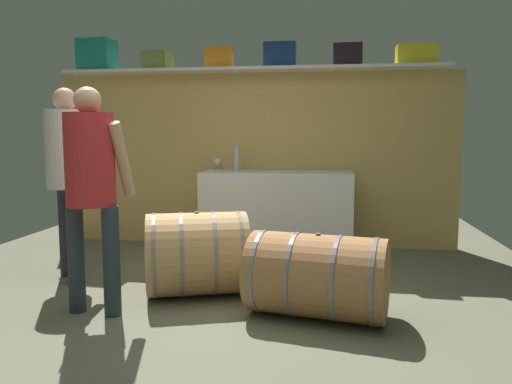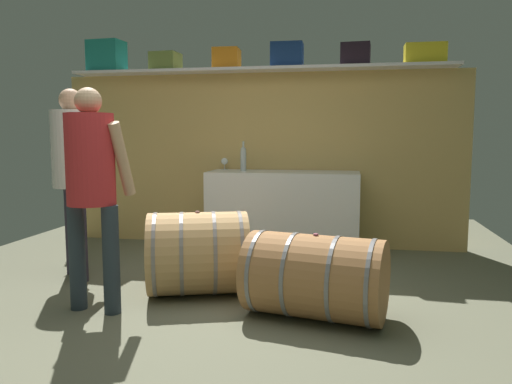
# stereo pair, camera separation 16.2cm
# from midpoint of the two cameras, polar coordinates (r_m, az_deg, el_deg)

# --- Properties ---
(ground_plane) EXTENTS (5.83, 8.33, 0.02)m
(ground_plane) POSITION_cam_midpoint_polar(r_m,az_deg,el_deg) (4.09, -5.61, -11.75)
(ground_plane) COLOR #63644E
(back_wall_panel) EXTENTS (4.63, 0.10, 1.98)m
(back_wall_panel) POSITION_cam_midpoint_polar(r_m,az_deg,el_deg) (5.79, -1.25, 3.70)
(back_wall_panel) COLOR tan
(back_wall_panel) RESTS_ON ground
(high_shelf_board) EXTENTS (4.26, 0.40, 0.03)m
(high_shelf_board) POSITION_cam_midpoint_polar(r_m,az_deg,el_deg) (5.68, -1.52, 13.82)
(high_shelf_board) COLOR silver
(high_shelf_board) RESTS_ON back_wall_panel
(toolcase_teal) EXTENTS (0.41, 0.31, 0.36)m
(toolcase_teal) POSITION_cam_midpoint_polar(r_m,az_deg,el_deg) (6.25, -18.54, 14.62)
(toolcase_teal) COLOR #1D837A
(toolcase_teal) RESTS_ON high_shelf_board
(toolcase_olive) EXTENTS (0.32, 0.30, 0.20)m
(toolcase_olive) POSITION_cam_midpoint_polar(r_m,az_deg,el_deg) (5.96, -12.05, 14.47)
(toolcase_olive) COLOR olive
(toolcase_olive) RESTS_ON high_shelf_board
(toolcase_orange) EXTENTS (0.30, 0.30, 0.23)m
(toolcase_orange) POSITION_cam_midpoint_polar(r_m,az_deg,el_deg) (5.76, -5.06, 14.99)
(toolcase_orange) COLOR orange
(toolcase_orange) RESTS_ON high_shelf_board
(toolcase_navy) EXTENTS (0.35, 0.26, 0.27)m
(toolcase_navy) POSITION_cam_midpoint_polar(r_m,az_deg,el_deg) (5.65, 1.93, 15.37)
(toolcase_navy) COLOR navy
(toolcase_navy) RESTS_ON high_shelf_board
(toolcase_black) EXTENTS (0.32, 0.31, 0.23)m
(toolcase_black) POSITION_cam_midpoint_polar(r_m,az_deg,el_deg) (5.62, 9.69, 15.17)
(toolcase_black) COLOR black
(toolcase_black) RESTS_ON high_shelf_board
(toolcase_yellow) EXTENTS (0.41, 0.23, 0.21)m
(toolcase_yellow) POSITION_cam_midpoint_polar(r_m,az_deg,el_deg) (5.68, 17.11, 14.77)
(toolcase_yellow) COLOR yellow
(toolcase_yellow) RESTS_ON high_shelf_board
(work_cabinet) EXTENTS (1.63, 0.59, 0.88)m
(work_cabinet) POSITION_cam_midpoint_polar(r_m,az_deg,el_deg) (5.45, 1.56, -2.27)
(work_cabinet) COLOR silver
(work_cabinet) RESTS_ON ground
(wine_bottle_clear) EXTENTS (0.07, 0.07, 0.32)m
(wine_bottle_clear) POSITION_cam_midpoint_polar(r_m,az_deg,el_deg) (5.49, -3.07, 3.90)
(wine_bottle_clear) COLOR #AFBABB
(wine_bottle_clear) RESTS_ON work_cabinet
(wine_glass) EXTENTS (0.08, 0.08, 0.13)m
(wine_glass) POSITION_cam_midpoint_polar(r_m,az_deg,el_deg) (5.72, -5.29, 3.47)
(wine_glass) COLOR white
(wine_glass) RESTS_ON work_cabinet
(wine_barrel_near) EXTENTS (1.04, 0.76, 0.60)m
(wine_barrel_near) POSITION_cam_midpoint_polar(r_m,az_deg,el_deg) (3.53, 5.75, -9.55)
(wine_barrel_near) COLOR #9D693D
(wine_barrel_near) RESTS_ON ground
(wine_barrel_far) EXTENTS (0.95, 0.87, 0.67)m
(wine_barrel_far) POSITION_cam_midpoint_polar(r_m,az_deg,el_deg) (4.02, -7.94, -7.02)
(wine_barrel_far) COLOR tan
(wine_barrel_far) RESTS_ON ground
(winemaker_pouring) EXTENTS (0.50, 0.39, 1.60)m
(winemaker_pouring) POSITION_cam_midpoint_polar(r_m,az_deg,el_deg) (3.68, -19.61, 1.66)
(winemaker_pouring) COLOR #27313A
(winemaker_pouring) RESTS_ON ground
(visitor_tasting) EXTENTS (0.51, 0.51, 1.67)m
(visitor_tasting) POSITION_cam_midpoint_polar(r_m,az_deg,el_deg) (4.63, -21.69, 3.05)
(visitor_tasting) COLOR #2B2634
(visitor_tasting) RESTS_ON ground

